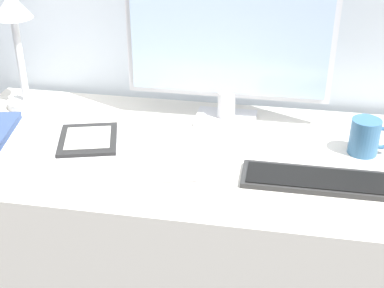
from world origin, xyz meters
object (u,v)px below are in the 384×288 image
at_px(laptop, 79,149).
at_px(coffee_mug, 366,137).
at_px(pen, 169,180).
at_px(monitor, 229,35).
at_px(ereader, 88,139).
at_px(keyboard, 317,180).
at_px(desk_lamp, 16,34).

xyz_separation_m(laptop, coffee_mug, (0.67, 0.12, 0.03)).
bearing_deg(coffee_mug, pen, -154.04).
bearing_deg(laptop, coffee_mug, 10.19).
distance_m(monitor, ereader, 0.43).
bearing_deg(keyboard, monitor, 129.87).
bearing_deg(desk_lamp, monitor, 1.21).
bearing_deg(ereader, coffee_mug, 8.37).
bearing_deg(desk_lamp, coffee_mug, -6.98).
xyz_separation_m(laptop, desk_lamp, (-0.24, 0.23, 0.20)).
distance_m(ereader, pen, 0.25).
height_order(ereader, coffee_mug, coffee_mug).
distance_m(monitor, laptop, 0.46).
relative_size(desk_lamp, coffee_mug, 3.09).
distance_m(laptop, desk_lamp, 0.39).
bearing_deg(desk_lamp, keyboard, -18.44).
distance_m(monitor, desk_lamp, 0.57).
relative_size(ereader, desk_lamp, 0.60).
height_order(ereader, desk_lamp, desk_lamp).
relative_size(monitor, ereader, 2.77).
bearing_deg(coffee_mug, desk_lamp, 173.02).
xyz_separation_m(monitor, laptop, (-0.33, -0.24, -0.22)).
relative_size(monitor, pen, 3.96).
relative_size(laptop, ereader, 1.79).
bearing_deg(ereader, laptop, -124.62).
bearing_deg(ereader, pen, -26.89).
distance_m(keyboard, ereader, 0.55).
bearing_deg(pen, laptop, 159.68).
distance_m(keyboard, pen, 0.32).
distance_m(keyboard, coffee_mug, 0.20).
xyz_separation_m(ereader, coffee_mug, (0.66, 0.10, 0.02)).
bearing_deg(keyboard, ereader, 173.82).
distance_m(ereader, desk_lamp, 0.38).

